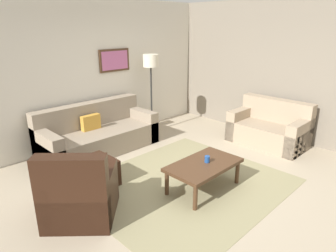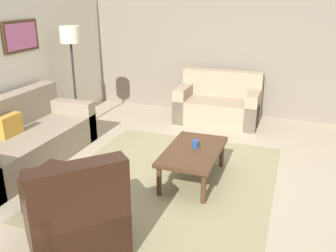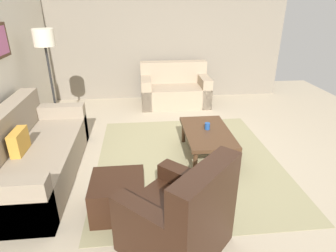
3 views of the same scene
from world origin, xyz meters
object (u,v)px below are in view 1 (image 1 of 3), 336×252
(armchair_leather, at_px, (80,197))
(coffee_table, at_px, (204,166))
(couch_main, at_px, (97,135))
(lamp_standing, at_px, (151,69))
(cup, at_px, (207,159))
(ottoman, at_px, (95,173))
(couch_loveseat, at_px, (270,129))
(framed_artwork, at_px, (115,60))

(armchair_leather, distance_m, coffee_table, 1.74)
(couch_main, relative_size, lamp_standing, 1.29)
(coffee_table, bearing_deg, cup, -9.41)
(ottoman, bearing_deg, coffee_table, -48.59)
(armchair_leather, distance_m, lamp_standing, 3.45)
(couch_main, distance_m, ottoman, 1.41)
(couch_loveseat, relative_size, coffee_table, 1.31)
(armchair_leather, distance_m, ottoman, 0.83)
(ottoman, bearing_deg, couch_main, 56.36)
(couch_main, xyz_separation_m, ottoman, (-0.78, -1.17, -0.10))
(armchair_leather, bearing_deg, couch_loveseat, -6.11)
(couch_loveseat, distance_m, lamp_standing, 2.74)
(coffee_table, bearing_deg, armchair_leather, 159.63)
(cup, bearing_deg, lamp_standing, 65.89)
(armchair_leather, bearing_deg, lamp_standing, 32.46)
(armchair_leather, relative_size, framed_artwork, 1.59)
(couch_loveseat, bearing_deg, cup, -175.31)
(armchair_leather, height_order, framed_artwork, framed_artwork)
(armchair_leather, xyz_separation_m, ottoman, (0.57, 0.60, -0.11))
(framed_artwork, bearing_deg, armchair_leather, -134.53)
(coffee_table, relative_size, lamp_standing, 0.64)
(coffee_table, height_order, framed_artwork, framed_artwork)
(framed_artwork, bearing_deg, couch_main, -152.33)
(ottoman, bearing_deg, couch_loveseat, -16.68)
(couch_loveseat, xyz_separation_m, framed_artwork, (-1.84, 2.62, 1.30))
(lamp_standing, bearing_deg, couch_loveseat, -60.31)
(ottoman, xyz_separation_m, framed_artwork, (1.58, 1.59, 1.40))
(lamp_standing, bearing_deg, armchair_leather, -147.54)
(couch_main, xyz_separation_m, framed_artwork, (0.80, 0.42, 1.30))
(couch_loveseat, height_order, cup, couch_loveseat)
(cup, height_order, framed_artwork, framed_artwork)
(couch_main, xyz_separation_m, armchair_leather, (-1.35, -1.77, 0.01))
(lamp_standing, relative_size, framed_artwork, 2.40)
(lamp_standing, bearing_deg, coffee_table, -115.40)
(lamp_standing, bearing_deg, framed_artwork, 143.84)
(couch_main, relative_size, coffee_table, 2.00)
(coffee_table, relative_size, cup, 11.54)
(couch_loveseat, height_order, framed_artwork, framed_artwork)
(armchair_leather, relative_size, coffee_table, 1.03)
(ottoman, height_order, coffee_table, coffee_table)
(coffee_table, xyz_separation_m, lamp_standing, (1.12, 2.36, 1.05))
(ottoman, relative_size, coffee_table, 0.51)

